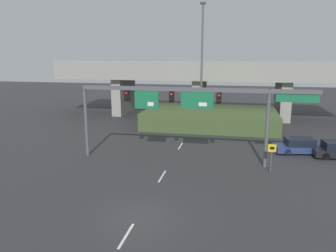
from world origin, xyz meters
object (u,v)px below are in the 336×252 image
object	(u,v)px
highway_light_pole_near	(202,62)
parked_sedan_near_right	(301,146)
speed_limit_sign	(272,154)
signal_gantry	(187,101)

from	to	relation	value
highway_light_pole_near	parked_sedan_near_right	distance (m)	17.22
speed_limit_sign	highway_light_pole_near	distance (m)	20.09
highway_light_pole_near	speed_limit_sign	bearing A→B (deg)	-67.72
signal_gantry	parked_sedan_near_right	world-z (taller)	signal_gantry
signal_gantry	highway_light_pole_near	distance (m)	16.48
parked_sedan_near_right	signal_gantry	bearing A→B (deg)	-164.64
speed_limit_sign	highway_light_pole_near	world-z (taller)	highway_light_pole_near
signal_gantry	parked_sedan_near_right	size ratio (longest dim) A/B	3.84
highway_light_pole_near	parked_sedan_near_right	size ratio (longest dim) A/B	3.02
signal_gantry	parked_sedan_near_right	xyz separation A→B (m)	(9.94, 4.65, -4.56)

